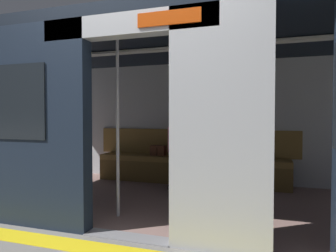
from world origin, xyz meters
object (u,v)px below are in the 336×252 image
at_px(bench_seat, 189,163).
at_px(person_seated, 183,144).
at_px(book, 204,156).
at_px(handbag, 158,150).
at_px(train_car, 166,92).
at_px(grab_pole_door, 118,126).

distance_m(bench_seat, person_seated, 0.34).
bearing_deg(book, bench_seat, 30.55).
bearing_deg(book, handbag, 16.05).
xyz_separation_m(train_car, handbag, (0.52, -1.15, -0.92)).
distance_m(train_car, bench_seat, 1.57).
distance_m(person_seated, grab_pole_door, 1.85).
distance_m(train_car, grab_pole_door, 0.92).
height_order(train_car, book, train_car).
distance_m(bench_seat, grab_pole_door, 2.00).
bearing_deg(handbag, book, -178.06).
distance_m(handbag, grab_pole_door, 1.96).
relative_size(person_seated, handbag, 4.53).
height_order(train_car, handbag, train_car).
bearing_deg(person_seated, bench_seat, -150.53).
bearing_deg(grab_pole_door, train_car, -113.20).
relative_size(book, grab_pole_door, 0.11).
relative_size(bench_seat, person_seated, 2.72).
bearing_deg(person_seated, grab_pole_door, 81.40).
height_order(person_seated, grab_pole_door, grab_pole_door).
relative_size(person_seated, book, 5.35).
relative_size(train_car, bench_seat, 2.00).
xyz_separation_m(handbag, book, (-0.81, -0.03, -0.07)).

